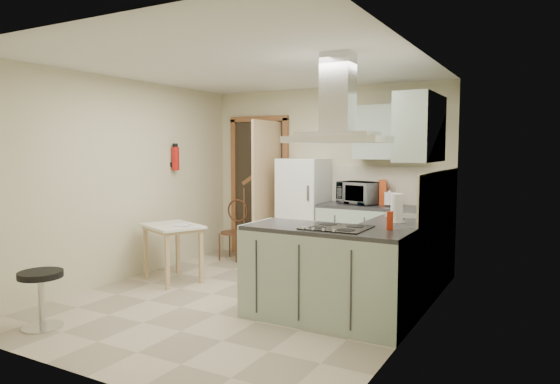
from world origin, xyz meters
The scene contains 28 objects.
floor centered at (0.00, 0.00, 0.00)m, with size 4.20×4.20×0.00m, color #BBAB91.
ceiling centered at (0.00, 0.00, 2.50)m, with size 4.20×4.20×0.00m, color silver.
back_wall centered at (0.00, 2.10, 1.25)m, with size 3.60×3.60×0.00m, color beige.
left_wall centered at (-1.80, 0.00, 1.25)m, with size 4.20×4.20×0.00m, color beige.
right_wall centered at (1.80, 0.00, 1.25)m, with size 4.20×4.20×0.00m, color beige.
doorway centered at (-1.10, 2.07, 1.05)m, with size 1.10×0.12×2.10m, color brown.
fridge centered at (-0.20, 1.80, 0.75)m, with size 0.60×0.60×1.50m, color white.
counter_back centered at (0.66, 1.80, 0.45)m, with size 1.08×0.60×0.90m, color #9EB2A0.
counter_right centered at (1.50, 1.12, 0.45)m, with size 0.60×1.95×0.90m, color #9EB2A0.
splashback centered at (0.96, 2.09, 1.15)m, with size 1.68×0.02×0.50m, color beige.
wall_cabinet_back centered at (0.95, 1.93, 1.85)m, with size 0.85×0.35×0.70m, color #9EB2A0.
wall_cabinet_right centered at (1.62, 0.85, 1.85)m, with size 0.35×0.90×0.70m, color #9EB2A0.
peninsula centered at (1.02, -0.18, 0.45)m, with size 1.55×0.65×0.90m, color #9EB2A0.
hob centered at (1.12, -0.18, 0.91)m, with size 0.58×0.50×0.01m, color black.
extractor_hood centered at (1.12, -0.18, 1.72)m, with size 0.90×0.55×0.10m, color silver.
sink centered at (1.50, 0.95, 0.91)m, with size 0.45×0.40×0.01m, color silver.
fire_extinguisher centered at (-1.74, 0.90, 1.50)m, with size 0.10×0.10×0.32m, color #B2140F.
drop_leaf_table centered at (-1.22, 0.22, 0.35)m, with size 0.75×0.56×0.70m, color #DEAC88.
bentwood_chair centered at (-1.25, 1.57, 0.40)m, with size 0.36×0.36×0.81m, color #4D2419.
stool centered at (-1.17, -1.62, 0.26)m, with size 0.39×0.39×0.53m, color black.
microwave centered at (0.59, 1.88, 1.05)m, with size 0.54×0.36×0.30m, color black.
kettle centered at (1.02, 1.81, 1.00)m, with size 0.14×0.14×0.20m, color silver.
cereal_box centered at (0.88, 1.96, 1.06)m, with size 0.09×0.22×0.32m, color #C74317.
soap_bottle centered at (1.58, 1.24, 0.99)m, with size 0.08×0.08×0.18m, color #BABBC7.
paper_towel centered at (1.51, 0.43, 1.05)m, with size 0.12×0.12×0.30m, color white.
cup centered at (1.41, 0.59, 0.94)m, with size 0.11×0.11×0.09m, color white.
red_bottle centered at (1.58, -0.03, 0.99)m, with size 0.06×0.06×0.17m, color red.
book centered at (-1.13, 0.20, 0.75)m, with size 0.16×0.22×0.10m, color brown.
Camera 1 is at (2.90, -4.44, 1.64)m, focal length 32.00 mm.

